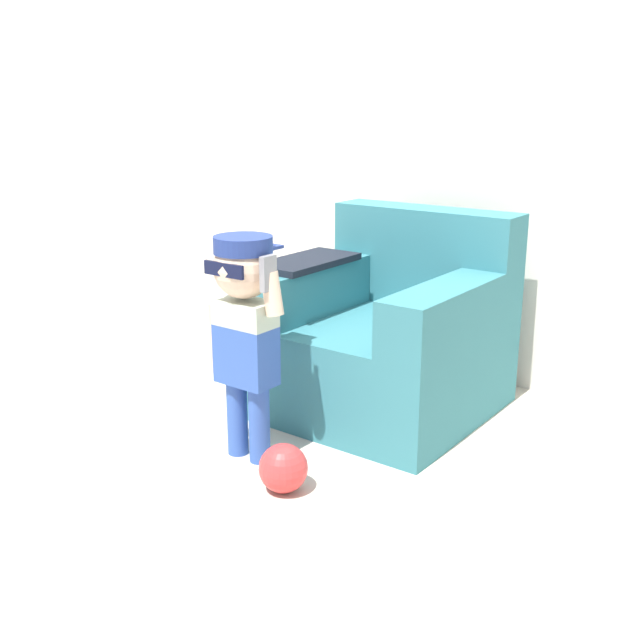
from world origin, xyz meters
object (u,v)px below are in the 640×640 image
Objects in this scene: person_child at (245,314)px; toy_ball at (283,468)px; side_table at (268,305)px; armchair at (388,337)px.

toy_ball is at bearing -24.38° from person_child.
toy_ball is (0.29, -0.13, -0.50)m from person_child.
toy_ball is at bearing -47.44° from side_table.
armchair is 5.25× the size of toy_ball.
toy_ball is (0.12, -0.91, -0.24)m from armchair.
side_table reaches higher than toy_ball.
armchair is at bearing 78.33° from person_child.
person_child is 1.19m from side_table.
armchair reaches higher than side_table.
toy_ball is (0.97, -1.06, -0.22)m from side_table.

